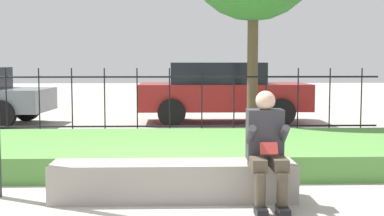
{
  "coord_description": "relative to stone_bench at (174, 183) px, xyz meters",
  "views": [
    {
      "loc": [
        0.1,
        -5.81,
        1.54
      ],
      "look_at": [
        0.38,
        2.97,
        0.75
      ],
      "focal_mm": 50.0,
      "sensor_mm": 36.0,
      "label": 1
    }
  ],
  "objects": [
    {
      "name": "stone_bench",
      "position": [
        0.0,
        0.0,
        0.0
      ],
      "size": [
        2.68,
        0.53,
        0.42
      ],
      "color": "gray",
      "rests_on": "ground_plane"
    },
    {
      "name": "car_parked_center",
      "position": [
        1.18,
        7.33,
        0.6
      ],
      "size": [
        4.13,
        1.82,
        1.48
      ],
      "rotation": [
        0.0,
        0.0,
        0.0
      ],
      "color": "maroon",
      "rests_on": "ground_plane"
    },
    {
      "name": "iron_fence",
      "position": [
        -0.08,
        4.36,
        0.54
      ],
      "size": [
        8.02,
        0.03,
        1.39
      ],
      "color": "black",
      "rests_on": "ground_plane"
    },
    {
      "name": "ground_plane",
      "position": [
        -0.08,
        0.0,
        -0.19
      ],
      "size": [
        60.0,
        60.0,
        0.0
      ],
      "primitive_type": "plane",
      "color": "#A8A399"
    },
    {
      "name": "grass_berm",
      "position": [
        -0.08,
        2.13,
        -0.02
      ],
      "size": [
        10.02,
        2.86,
        0.34
      ],
      "color": "#569342",
      "rests_on": "ground_plane"
    },
    {
      "name": "person_seated_reader",
      "position": [
        0.98,
        -0.29,
        0.47
      ],
      "size": [
        0.42,
        0.73,
        1.22
      ],
      "color": "black",
      "rests_on": "ground_plane"
    }
  ]
}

